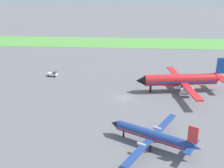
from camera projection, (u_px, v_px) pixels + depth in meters
ground_plane at (124, 98)px, 85.45m from camera, size 600.00×600.00×0.00m
grass_taxiway_strip at (128, 43)px, 159.73m from camera, size 360.00×28.00×0.08m
airplane_midfield_jet at (182, 80)px, 89.51m from camera, size 30.48×30.96×10.97m
airplane_foreground_turboprop at (152, 135)px, 60.09m from camera, size 19.61×22.51×7.43m
pushback_tug_near_gate at (53, 74)px, 104.38m from camera, size 3.91×2.73×1.95m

